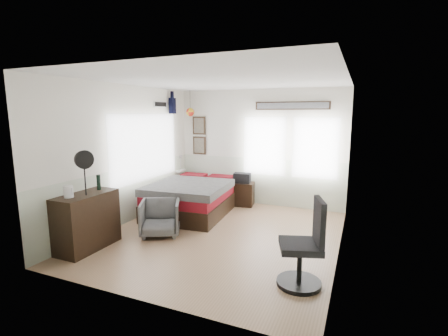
{
  "coord_description": "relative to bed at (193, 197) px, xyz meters",
  "views": [
    {
      "loc": [
        2.22,
        -5.06,
        2.15
      ],
      "look_at": [
        -0.1,
        0.4,
        1.15
      ],
      "focal_mm": 26.0,
      "sensor_mm": 36.0,
      "label": 1
    }
  ],
  "objects": [
    {
      "name": "room_shell",
      "position": [
        1.02,
        -0.82,
        1.28
      ],
      "size": [
        4.02,
        4.52,
        2.71
      ],
      "color": "white",
      "rests_on": "ground_plane"
    },
    {
      "name": "armchair",
      "position": [
        0.09,
        -1.39,
        -0.02
      ],
      "size": [
        0.92,
        0.92,
        0.63
      ],
      "primitive_type": "imported",
      "rotation": [
        0.0,
        0.0,
        0.49
      ],
      "color": "#525252",
      "rests_on": "ground_plane"
    },
    {
      "name": "dresser",
      "position": [
        -0.65,
        -2.35,
        0.11
      ],
      "size": [
        0.48,
        1.0,
        0.9
      ],
      "primitive_type": "cube",
      "color": "black",
      "rests_on": "ground_plane"
    },
    {
      "name": "kettle",
      "position": [
        -0.69,
        -2.61,
        0.65
      ],
      "size": [
        0.16,
        0.14,
        0.18
      ],
      "rotation": [
        0.0,
        0.0,
        0.17
      ],
      "color": "silver",
      "rests_on": "dresser"
    },
    {
      "name": "nightstand",
      "position": [
        0.79,
        0.97,
        -0.06
      ],
      "size": [
        0.61,
        0.52,
        0.54
      ],
      "primitive_type": "cube",
      "rotation": [
        0.0,
        0.0,
        0.16
      ],
      "color": "black",
      "rests_on": "ground_plane"
    },
    {
      "name": "wall_decor",
      "position": [
        -0.01,
        0.95,
        1.76
      ],
      "size": [
        3.55,
        1.32,
        1.44
      ],
      "color": "#362415",
      "rests_on": "room_shell"
    },
    {
      "name": "bed",
      "position": [
        0.0,
        0.0,
        0.0
      ],
      "size": [
        1.69,
        2.26,
        0.69
      ],
      "rotation": [
        0.0,
        0.0,
        0.08
      ],
      "color": "black",
      "rests_on": "ground_plane"
    },
    {
      "name": "stand_fan",
      "position": [
        -0.55,
        -2.41,
        1.11
      ],
      "size": [
        0.17,
        0.28,
        0.7
      ],
      "rotation": [
        0.0,
        0.0,
        -0.35
      ],
      "color": "black",
      "rests_on": "dresser"
    },
    {
      "name": "task_chair",
      "position": [
        2.76,
        -2.16,
        0.12
      ],
      "size": [
        0.63,
        0.63,
        1.13
      ],
      "rotation": [
        0.0,
        0.0,
        0.32
      ],
      "color": "black",
      "rests_on": "ground_plane"
    },
    {
      "name": "black_bag",
      "position": [
        0.79,
        0.97,
        0.32
      ],
      "size": [
        0.42,
        0.31,
        0.23
      ],
      "primitive_type": "cube",
      "rotation": [
        0.0,
        0.0,
        0.17
      ],
      "color": "black",
      "rests_on": "nightstand"
    },
    {
      "name": "bottle",
      "position": [
        -0.65,
        -2.05,
        0.69
      ],
      "size": [
        0.06,
        0.06,
        0.25
      ],
      "primitive_type": "cylinder",
      "color": "black",
      "rests_on": "dresser"
    },
    {
      "name": "ground_plane",
      "position": [
        1.09,
        -1.0,
        -0.34
      ],
      "size": [
        4.0,
        4.5,
        0.01
      ],
      "primitive_type": "cube",
      "color": "#9D7554"
    }
  ]
}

